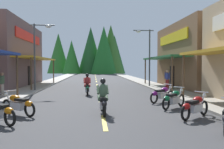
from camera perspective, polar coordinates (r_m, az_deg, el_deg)
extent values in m
cube|color=#38383A|center=(25.23, -3.72, -2.79)|extent=(9.63, 78.94, 0.10)
cube|color=#9E9991|center=(25.83, -17.09, -2.52)|extent=(2.30, 78.94, 0.12)
cube|color=gray|center=(26.01, 9.56, -2.42)|extent=(2.30, 78.94, 0.12)
cube|color=#E0C64C|center=(8.76, -1.95, -11.75)|extent=(0.16, 2.40, 0.01)
cube|color=#E0C64C|center=(14.37, -3.02, -6.28)|extent=(0.16, 2.40, 0.01)
cube|color=#E0C64C|center=(19.49, -3.45, -4.07)|extent=(0.16, 2.40, 0.01)
cube|color=#E0C64C|center=(25.29, -3.72, -2.65)|extent=(0.16, 2.40, 0.01)
cube|color=#E0C64C|center=(31.28, -3.89, -1.74)|extent=(0.16, 2.40, 0.01)
cube|color=#E0C64C|center=(36.87, -4.00, -1.15)|extent=(0.16, 2.40, 0.01)
cube|color=#E0C64C|center=(42.17, -4.08, -0.74)|extent=(0.16, 2.40, 0.01)
cube|color=#E0C64C|center=(47.43, -4.14, -0.43)|extent=(0.16, 2.40, 0.01)
cube|color=#E0C64C|center=(53.87, -4.20, -0.12)|extent=(0.16, 2.40, 0.01)
cylinder|color=brown|center=(16.73, -22.46, -0.42)|extent=(0.14, 0.14, 2.82)
cube|color=gold|center=(25.42, -17.91, 3.81)|extent=(1.80, 11.05, 0.16)
cylinder|color=brown|center=(20.08, -19.41, 0.02)|extent=(0.14, 0.14, 2.82)
cylinder|color=brown|center=(30.49, -14.30, 0.75)|extent=(0.14, 0.14, 2.82)
cube|color=red|center=(25.79, -19.80, 8.68)|extent=(0.10, 8.59, 0.90)
cube|color=black|center=(25.64, -19.73, -0.36)|extent=(0.08, 1.10, 2.10)
cylinder|color=brown|center=(15.85, 17.28, -0.49)|extent=(0.14, 0.14, 2.82)
cube|color=brown|center=(24.26, 23.58, 4.19)|extent=(7.85, 10.40, 6.11)
cube|color=#236033|center=(22.39, 12.59, 4.10)|extent=(1.80, 9.36, 0.16)
cylinder|color=brown|center=(17.91, 14.66, -0.17)|extent=(0.14, 0.14, 2.82)
cylinder|color=brown|center=(26.53, 8.25, 0.59)|extent=(0.14, 0.14, 2.82)
cube|color=yellow|center=(22.79, 14.67, 8.76)|extent=(0.10, 7.28, 0.90)
cube|color=black|center=(22.66, 14.63, -0.62)|extent=(0.08, 1.10, 2.10)
cylinder|color=#474C51|center=(19.97, -18.65, 3.96)|extent=(0.14, 0.14, 5.57)
cylinder|color=#474C51|center=(20.10, -16.97, 11.66)|extent=(2.05, 0.10, 0.10)
ellipsoid|color=silver|center=(19.98, -15.47, 11.44)|extent=(0.50, 0.30, 0.24)
cylinder|color=#474C51|center=(23.37, 9.29, 3.98)|extent=(0.14, 0.14, 5.75)
cylinder|color=#474C51|center=(23.49, 7.82, 10.77)|extent=(2.05, 0.10, 0.10)
ellipsoid|color=silver|center=(23.37, 6.55, 10.58)|extent=(0.50, 0.30, 0.24)
torus|color=black|center=(10.66, 21.84, -7.67)|extent=(0.57, 0.47, 0.64)
torus|color=black|center=(9.35, 17.81, -8.98)|extent=(0.57, 0.47, 0.64)
cube|color=silver|center=(9.98, 19.96, -7.84)|extent=(0.72, 0.65, 0.32)
ellipsoid|color=#A51414|center=(10.11, 20.51, -5.88)|extent=(0.64, 0.60, 0.28)
cube|color=black|center=(9.72, 19.30, -6.43)|extent=(0.65, 0.59, 0.12)
ellipsoid|color=#A51414|center=(9.35, 17.98, -7.55)|extent=(0.49, 0.46, 0.24)
cylinder|color=silver|center=(10.49, 21.55, -6.00)|extent=(0.33, 0.28, 0.71)
cylinder|color=silver|center=(10.34, 21.29, -4.04)|extent=(0.40, 0.50, 0.04)
sphere|color=white|center=(10.61, 21.95, -4.82)|extent=(0.16, 0.16, 0.16)
torus|color=black|center=(12.61, 16.77, -6.11)|extent=(0.55, 0.50, 0.64)
torus|color=black|center=(11.31, 13.25, -7.02)|extent=(0.55, 0.50, 0.64)
cube|color=silver|center=(11.94, 15.11, -6.16)|extent=(0.71, 0.67, 0.32)
ellipsoid|color=#0C5933|center=(12.07, 15.59, -4.54)|extent=(0.63, 0.61, 0.28)
cube|color=black|center=(11.69, 14.53, -4.95)|extent=(0.64, 0.61, 0.12)
ellipsoid|color=#0C5933|center=(11.32, 13.39, -5.83)|extent=(0.49, 0.47, 0.24)
cylinder|color=silver|center=(12.45, 16.51, -4.68)|extent=(0.32, 0.29, 0.71)
cylinder|color=silver|center=(12.30, 16.27, -3.02)|extent=(0.43, 0.48, 0.04)
sphere|color=white|center=(12.57, 16.86, -3.70)|extent=(0.16, 0.16, 0.16)
torus|color=black|center=(14.32, 14.27, -5.10)|extent=(0.58, 0.45, 0.64)
torus|color=black|center=(13.15, 10.39, -5.71)|extent=(0.58, 0.45, 0.64)
cube|color=silver|center=(13.72, 12.42, -5.07)|extent=(0.73, 0.63, 0.32)
ellipsoid|color=#721972|center=(13.84, 12.94, -3.68)|extent=(0.64, 0.58, 0.28)
cube|color=black|center=(13.49, 11.77, -3.99)|extent=(0.65, 0.57, 0.12)
ellipsoid|color=#721972|center=(13.16, 10.54, -4.70)|extent=(0.50, 0.45, 0.24)
cylinder|color=silver|center=(14.18, 13.98, -3.83)|extent=(0.34, 0.26, 0.71)
cylinder|color=silver|center=(14.05, 13.70, -2.37)|extent=(0.38, 0.52, 0.04)
sphere|color=white|center=(14.29, 14.37, -2.98)|extent=(0.16, 0.16, 0.16)
torus|color=black|center=(8.83, -24.02, -9.72)|extent=(0.57, 0.46, 0.64)
cube|color=black|center=(9.18, -25.82, -7.02)|extent=(0.65, 0.58, 0.12)
ellipsoid|color=#BF660C|center=(8.83, -24.22, -8.21)|extent=(0.50, 0.45, 0.24)
torus|color=black|center=(11.29, -24.63, -7.17)|extent=(0.58, 0.45, 0.64)
torus|color=black|center=(10.11, -19.74, -8.17)|extent=(0.58, 0.45, 0.64)
cube|color=silver|center=(10.68, -22.33, -7.23)|extent=(0.73, 0.63, 0.32)
ellipsoid|color=#BF660C|center=(10.79, -23.00, -5.42)|extent=(0.64, 0.59, 0.28)
cube|color=black|center=(10.44, -21.52, -5.87)|extent=(0.65, 0.58, 0.12)
ellipsoid|color=#BF660C|center=(10.11, -19.94, -6.85)|extent=(0.50, 0.45, 0.24)
cylinder|color=silver|center=(11.14, -24.27, -5.57)|extent=(0.34, 0.26, 0.71)
cylinder|color=silver|center=(11.00, -23.94, -3.72)|extent=(0.38, 0.51, 0.04)
sphere|color=white|center=(11.24, -24.76, -4.48)|extent=(0.16, 0.16, 0.16)
torus|color=black|center=(10.98, -2.60, -7.23)|extent=(0.12, 0.64, 0.64)
torus|color=black|center=(9.51, -1.93, -8.70)|extent=(0.12, 0.64, 0.64)
cube|color=silver|center=(10.23, -2.29, -7.47)|extent=(0.31, 0.71, 0.32)
ellipsoid|color=black|center=(10.38, -2.38, -5.55)|extent=(0.34, 0.57, 0.28)
cube|color=black|center=(9.94, -2.18, -6.12)|extent=(0.30, 0.61, 0.12)
ellipsoid|color=black|center=(9.52, -1.96, -7.28)|extent=(0.26, 0.45, 0.24)
cylinder|color=silver|center=(10.80, -2.55, -5.62)|extent=(0.07, 0.37, 0.71)
cylinder|color=silver|center=(10.64, -2.51, -3.73)|extent=(0.60, 0.06, 0.04)
sphere|color=white|center=(10.94, -2.61, -4.47)|extent=(0.16, 0.16, 0.16)
ellipsoid|color=#3F593F|center=(9.99, -2.23, -3.94)|extent=(0.39, 0.39, 0.64)
sphere|color=black|center=(10.01, -2.26, -1.63)|extent=(0.24, 0.24, 0.24)
cylinder|color=#3F593F|center=(10.19, -3.20, -5.80)|extent=(0.16, 0.43, 0.24)
cylinder|color=#3F593F|center=(10.28, -3.52, -3.77)|extent=(0.12, 0.51, 0.40)
cylinder|color=#3F593F|center=(10.22, -1.40, -5.78)|extent=(0.16, 0.43, 0.24)
cylinder|color=#3F593F|center=(10.31, -1.21, -3.75)|extent=(0.12, 0.51, 0.40)
torus|color=black|center=(17.62, -6.23, -3.71)|extent=(0.14, 0.64, 0.64)
torus|color=black|center=(16.13, -6.08, -4.25)|extent=(0.14, 0.64, 0.64)
cube|color=silver|center=(16.87, -6.16, -3.69)|extent=(0.32, 0.71, 0.32)
ellipsoid|color=#0C5933|center=(17.04, -6.19, -2.56)|extent=(0.35, 0.58, 0.28)
cube|color=black|center=(16.59, -6.14, -2.82)|extent=(0.31, 0.61, 0.12)
ellipsoid|color=#0C5933|center=(16.16, -6.09, -3.41)|extent=(0.26, 0.45, 0.24)
cylinder|color=silver|center=(17.46, -6.23, -2.67)|extent=(0.08, 0.37, 0.71)
cylinder|color=silver|center=(17.31, -6.22, -1.49)|extent=(0.60, 0.07, 0.04)
sphere|color=white|center=(17.60, -6.24, -1.98)|extent=(0.16, 0.16, 0.16)
ellipsoid|color=maroon|center=(16.66, -6.15, -1.52)|extent=(0.40, 0.40, 0.64)
sphere|color=black|center=(16.69, -6.16, -0.14)|extent=(0.24, 0.24, 0.24)
cylinder|color=maroon|center=(16.85, -6.71, -2.68)|extent=(0.16, 0.43, 0.24)
cylinder|color=maroon|center=(16.96, -6.89, -1.46)|extent=(0.13, 0.51, 0.40)
cylinder|color=maroon|center=(16.86, -5.62, -2.67)|extent=(0.16, 0.43, 0.24)
cylinder|color=maroon|center=(16.97, -5.48, -1.45)|extent=(0.13, 0.51, 0.40)
cylinder|color=#B2A599|center=(17.62, -25.69, -3.58)|extent=(0.14, 0.14, 0.84)
cylinder|color=#B2A599|center=(17.78, -25.43, -3.52)|extent=(0.14, 0.14, 0.84)
ellipsoid|color=#3F593F|center=(17.65, -25.59, -1.23)|extent=(0.30, 0.39, 0.59)
cylinder|color=#3F593F|center=(17.43, -25.96, -1.18)|extent=(0.09, 0.09, 0.56)
cylinder|color=#3F593F|center=(17.86, -25.24, -1.09)|extent=(0.09, 0.09, 0.56)
sphere|color=#8C664C|center=(17.63, -25.62, 0.14)|extent=(0.23, 0.23, 0.23)
cylinder|color=maroon|center=(20.82, 13.74, -2.50)|extent=(0.14, 0.14, 0.90)
cylinder|color=maroon|center=(20.93, 13.35, -2.47)|extent=(0.14, 0.14, 0.90)
ellipsoid|color=#333F8C|center=(20.83, 13.56, -0.38)|extent=(0.42, 0.44, 0.64)
cylinder|color=#333F8C|center=(20.68, 14.08, -0.32)|extent=(0.09, 0.09, 0.61)
cylinder|color=#333F8C|center=(20.97, 13.04, -0.27)|extent=(0.09, 0.09, 0.61)
sphere|color=tan|center=(20.81, 13.57, 0.86)|extent=(0.24, 0.24, 0.24)
cone|color=#215923|center=(65.18, 0.65, 5.01)|extent=(6.04, 6.04, 10.79)
cone|color=#326223|center=(64.85, -0.29, 6.30)|extent=(7.66, 7.66, 13.67)
cone|color=#266A23|center=(63.81, -9.98, 4.29)|extent=(5.10, 5.10, 9.12)
cone|color=#1E6023|center=(62.60, -2.02, 6.09)|extent=(7.22, 7.22, 12.90)
cone|color=#316323|center=(63.52, -1.12, 4.13)|extent=(4.86, 4.86, 8.68)
cone|color=#296423|center=(69.14, -13.14, 5.15)|extent=(6.53, 6.53, 11.67)
cone|color=#1F4E23|center=(66.90, -5.29, 6.02)|extent=(7.48, 7.48, 13.35)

